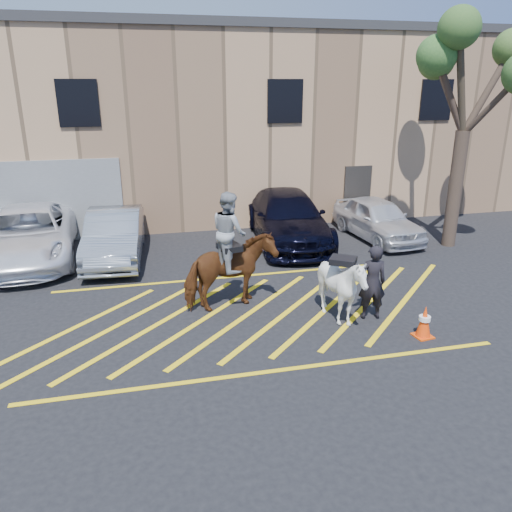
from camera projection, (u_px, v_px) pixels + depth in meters
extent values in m
plane|color=black|center=(244.00, 310.00, 12.17)|extent=(90.00, 90.00, 0.00)
imported|color=white|center=(28.00, 235.00, 15.37)|extent=(3.07, 5.97, 1.61)
imported|color=#959BA2|center=(115.00, 235.00, 15.47)|extent=(1.89, 4.69, 1.52)
imported|color=black|center=(288.00, 217.00, 17.20)|extent=(2.82, 5.91, 1.66)
imported|color=silver|center=(377.00, 219.00, 17.51)|extent=(2.08, 4.33, 1.43)
imported|color=black|center=(372.00, 282.00, 11.49)|extent=(0.71, 0.52, 1.79)
cube|color=tan|center=(187.00, 124.00, 22.03)|extent=(32.00, 10.00, 7.00)
cube|color=#2D2D30|center=(183.00, 34.00, 20.82)|extent=(32.20, 10.20, 0.30)
cube|color=black|center=(78.00, 103.00, 16.17)|extent=(1.30, 0.08, 1.50)
cube|color=black|center=(285.00, 101.00, 17.69)|extent=(1.30, 0.08, 1.50)
cube|color=black|center=(436.00, 100.00, 18.99)|extent=(1.30, 0.08, 1.50)
cube|color=#38332D|center=(357.00, 194.00, 19.50)|extent=(1.10, 0.08, 2.20)
cube|color=yellow|center=(61.00, 334.00, 10.99)|extent=(4.20, 4.20, 0.01)
cube|color=yellow|center=(110.00, 329.00, 11.21)|extent=(4.20, 4.20, 0.01)
cube|color=yellow|center=(158.00, 324.00, 11.44)|extent=(4.20, 4.20, 0.01)
cube|color=yellow|center=(203.00, 319.00, 11.67)|extent=(4.20, 4.20, 0.01)
cube|color=yellow|center=(247.00, 315.00, 11.90)|extent=(4.20, 4.20, 0.01)
cube|color=yellow|center=(289.00, 311.00, 12.12)|extent=(4.20, 4.20, 0.01)
cube|color=yellow|center=(330.00, 306.00, 12.35)|extent=(4.20, 4.20, 0.01)
cube|color=yellow|center=(369.00, 302.00, 12.58)|extent=(4.20, 4.20, 0.01)
cube|color=yellow|center=(406.00, 298.00, 12.81)|extent=(4.20, 4.20, 0.01)
cube|color=yellow|center=(228.00, 277.00, 14.19)|extent=(9.50, 0.12, 0.01)
cube|color=yellow|center=(274.00, 371.00, 9.60)|extent=(9.50, 0.12, 0.01)
imported|color=brown|center=(230.00, 272.00, 12.00)|extent=(2.38, 1.53, 1.85)
imported|color=gray|center=(229.00, 232.00, 11.66)|extent=(0.93, 1.07, 1.89)
cube|color=black|center=(229.00, 247.00, 11.79)|extent=(0.59, 0.66, 0.14)
imported|color=white|center=(341.00, 288.00, 11.32)|extent=(1.98, 2.03, 1.69)
cube|color=black|center=(343.00, 261.00, 11.10)|extent=(0.72, 0.69, 0.14)
cube|color=#E94509|center=(423.00, 336.00, 10.90)|extent=(0.43, 0.43, 0.03)
cone|color=#FF400A|center=(424.00, 321.00, 10.78)|extent=(0.32, 0.32, 0.70)
cylinder|color=white|center=(425.00, 318.00, 10.76)|extent=(0.25, 0.25, 0.10)
cylinder|color=#4B372D|center=(455.00, 190.00, 16.37)|extent=(0.44, 0.44, 3.80)
cylinder|color=#48352B|center=(487.00, 91.00, 15.65)|extent=(1.76, 0.51, 2.68)
cylinder|color=#4B392D|center=(449.00, 97.00, 16.18)|extent=(0.33, 1.88, 2.34)
cylinder|color=#45342A|center=(450.00, 96.00, 15.26)|extent=(1.40, 0.20, 2.39)
cylinder|color=#47372B|center=(492.00, 105.00, 14.89)|extent=(0.78, 1.62, 1.96)
cylinder|color=#493D2C|center=(461.00, 84.00, 14.92)|extent=(1.16, 0.77, 3.11)
sphere|color=#466F2F|center=(436.00, 61.00, 16.59)|extent=(1.20, 1.20, 1.20)
sphere|color=#467331|center=(437.00, 55.00, 14.75)|extent=(1.20, 1.20, 1.20)
sphere|color=#416029|center=(459.00, 28.00, 14.07)|extent=(1.20, 1.20, 1.20)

